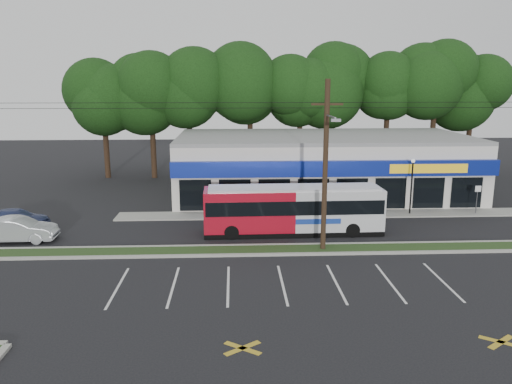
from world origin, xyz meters
The scene contains 16 objects.
ground centered at (0.00, 0.00, 0.00)m, with size 120.00×120.00×0.00m, color black.
grass_strip centered at (0.00, 1.00, 0.06)m, with size 40.00×1.60×0.12m, color #1D3515.
curb_south centered at (0.00, 0.15, 0.07)m, with size 40.00×0.25×0.14m, color #9E9E93.
curb_north centered at (0.00, 1.85, 0.07)m, with size 40.00×0.25×0.14m, color #9E9E93.
sidewalk centered at (5.00, 9.00, 0.05)m, with size 32.00×2.20×0.10m, color #9E9E93.
strip_mall centered at (5.50, 15.91, 2.65)m, with size 25.00×12.55×5.30m.
utility_pole centered at (2.83, 0.93, 5.41)m, with size 50.00×2.77×10.00m.
lamp_post centered at (11.00, 8.80, 2.67)m, with size 0.30×0.30×4.25m.
sign_post centered at (16.00, 8.57, 1.56)m, with size 0.45×0.10×2.23m.
tree_line centered at (4.00, 26.00, 8.42)m, with size 46.76×6.76×11.83m.
metrobus centered at (1.62, 4.50, 1.67)m, with size 11.76×2.70×3.15m.
car_dark centered at (4.59, 8.50, 0.85)m, with size 2.00×4.97×1.70m, color black.
car_silver centered at (-15.84, 3.50, 0.77)m, with size 1.64×4.70×1.55m, color #ADB1B5.
car_blue centered at (-17.24, 6.70, 0.64)m, with size 1.78×4.39×1.27m, color navy.
pedestrian_a centered at (4.64, 8.28, 0.80)m, with size 0.58×0.38×1.60m, color silver.
pedestrian_b centered at (7.64, 6.59, 0.80)m, with size 0.78×0.61×1.61m, color #B4A6A2.
Camera 1 is at (-2.26, -27.10, 9.86)m, focal length 35.00 mm.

